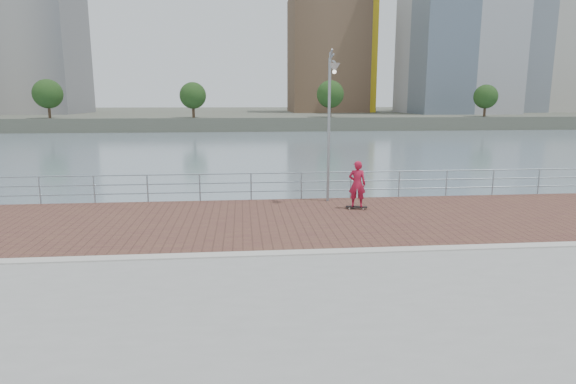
{
  "coord_description": "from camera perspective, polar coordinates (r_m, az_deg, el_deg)",
  "views": [
    {
      "loc": [
        -1.36,
        -12.2,
        4.11
      ],
      "look_at": [
        0.0,
        2.0,
        1.3
      ],
      "focal_mm": 30.0,
      "sensor_mm": 36.0,
      "label": 1
    }
  ],
  "objects": [
    {
      "name": "skyline",
      "position": [
        122.2,
        9.78,
        20.22
      ],
      "size": [
        233.0,
        41.0,
        57.44
      ],
      "color": "#ADA38E",
      "rests_on": "far_shore"
    },
    {
      "name": "skateboarder",
      "position": [
        17.97,
        8.2,
        0.96
      ],
      "size": [
        0.71,
        0.56,
        1.73
      ],
      "primitive_type": "imported",
      "rotation": [
        0.0,
        0.0,
        2.88
      ],
      "color": "#AE1735",
      "rests_on": "skateboard"
    },
    {
      "name": "curb",
      "position": [
        12.94,
        0.85,
        -7.24
      ],
      "size": [
        40.0,
        0.4,
        0.06
      ],
      "primitive_type": "cube",
      "color": "#B7B5AD",
      "rests_on": "seawall"
    },
    {
      "name": "guardrail",
      "position": [
        19.55,
        -1.4,
        1.07
      ],
      "size": [
        39.06,
        0.06,
        1.13
      ],
      "color": "#8C9EA8",
      "rests_on": "brick_lane"
    },
    {
      "name": "shoreline_trees",
      "position": [
        93.0,
        11.18,
        11.19
      ],
      "size": [
        169.47,
        5.06,
        6.75
      ],
      "color": "#473323",
      "rests_on": "far_shore"
    },
    {
      "name": "far_shore",
      "position": [
        134.8,
        -4.95,
        9.05
      ],
      "size": [
        320.0,
        95.0,
        2.5
      ],
      "primitive_type": "cube",
      "color": "#4C5142",
      "rests_on": "ground"
    },
    {
      "name": "skateboard",
      "position": [
        18.14,
        8.12,
        -1.77
      ],
      "size": [
        0.82,
        0.4,
        0.09
      ],
      "rotation": [
        0.0,
        0.0,
        -0.26
      ],
      "color": "black",
      "rests_on": "brick_lane"
    },
    {
      "name": "brick_lane",
      "position": [
        16.38,
        -0.53,
        -3.35
      ],
      "size": [
        40.0,
        6.8,
        0.02
      ],
      "primitive_type": "cube",
      "color": "brown",
      "rests_on": "seawall"
    },
    {
      "name": "water",
      "position": [
        13.71,
        0.83,
        -15.32
      ],
      "size": [
        400.0,
        400.0,
        0.0
      ],
      "primitive_type": "plane",
      "color": "slate",
      "rests_on": "ground"
    },
    {
      "name": "street_lamp",
      "position": [
        18.6,
        5.15,
        10.74
      ],
      "size": [
        0.41,
        1.19,
        5.62
      ],
      "color": "gray",
      "rests_on": "brick_lane"
    }
  ]
}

